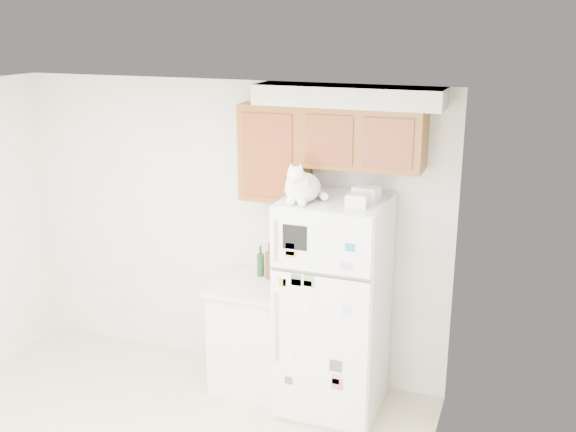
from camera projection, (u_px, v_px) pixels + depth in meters
The scene contains 8 objects.
room_shell at pixel (120, 245), 4.02m from camera, with size 3.84×4.04×2.52m.
refrigerator at pixel (333, 306), 5.16m from camera, with size 0.76×0.78×1.70m.
base_counter at pixel (255, 334), 5.57m from camera, with size 0.64×0.64×0.92m.
cat at pixel (302, 186), 4.80m from camera, with size 0.31×0.45×0.32m.
storage_box_back at pixel (366, 193), 4.88m from camera, with size 0.18×0.13×0.10m, color white.
storage_box_front at pixel (357, 201), 4.71m from camera, with size 0.15×0.11×0.09m, color white.
bottle_green at pixel (261, 261), 5.54m from camera, with size 0.06×0.06×0.26m, color #19381E, non-canonical shape.
bottle_amber at pixel (270, 261), 5.48m from camera, with size 0.07×0.07×0.31m, color #593814, non-canonical shape.
Camera 1 is at (2.39, -2.97, 2.97)m, focal length 42.00 mm.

